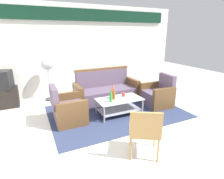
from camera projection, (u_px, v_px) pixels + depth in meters
ground_plane at (135, 129)px, 3.81m from camera, size 14.00×14.00×0.00m
wall_back at (88, 47)px, 6.00m from camera, size 6.52×0.19×2.80m
rug at (116, 111)px, 4.64m from camera, size 3.28×2.24×0.01m
couch at (106, 92)px, 5.19m from camera, size 1.81×0.77×0.96m
armchair_left at (68, 110)px, 4.04m from camera, size 0.71×0.76×0.85m
armchair_right at (158, 95)px, 4.98m from camera, size 0.74×0.80×0.85m
coffee_table at (119, 104)px, 4.41m from camera, size 1.10×0.60×0.40m
bottle_orange at (113, 93)px, 4.40m from camera, size 0.08×0.08×0.31m
bottle_brown at (114, 96)px, 4.32m from camera, size 0.08×0.08×0.25m
bottle_green at (111, 97)px, 4.14m from camera, size 0.07×0.07×0.30m
cup at (123, 94)px, 4.54m from camera, size 0.08×0.08×0.10m
tv_stand at (2, 98)px, 4.87m from camera, size 0.80×0.50×0.52m
pedestal_fan at (47, 66)px, 5.19m from camera, size 0.36×0.36×1.27m
wicker_chair at (145, 129)px, 2.83m from camera, size 0.66×0.66×0.84m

